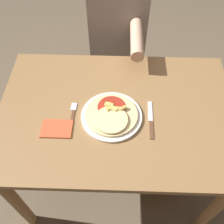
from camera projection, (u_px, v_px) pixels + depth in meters
name	position (u px, v px, depth m)	size (l,w,h in m)	color
ground_plane	(116.00, 173.00, 1.88)	(8.00, 8.00, 0.00)	brown
dining_table	(117.00, 124.00, 1.37)	(1.17, 0.79, 0.75)	olive
plate	(112.00, 116.00, 1.25)	(0.29, 0.29, 0.01)	silver
pizza	(112.00, 115.00, 1.23)	(0.25, 0.25, 0.04)	#E0C689
fork	(73.00, 115.00, 1.26)	(0.03, 0.18, 0.00)	brown
knife	(151.00, 120.00, 1.24)	(0.03, 0.22, 0.00)	brown
napkin	(57.00, 129.00, 1.21)	(0.14, 0.10, 0.01)	#C6512D
person_diner	(118.00, 35.00, 1.72)	(0.36, 0.52, 1.20)	#2D2D38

